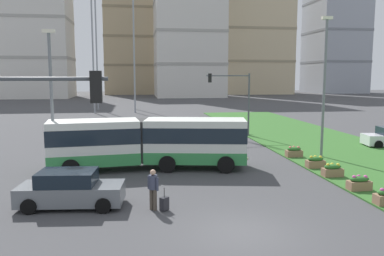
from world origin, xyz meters
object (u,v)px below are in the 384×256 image
Objects in this scene: car_grey_wagon at (70,190)px; apartment_tower_eastcentre at (253,17)px; traffic_light_far_right at (235,93)px; apartment_tower_east at (335,33)px; apartment_tower_centre at (189,19)px; streetlight_median at (324,82)px; flower_planter_2 at (332,170)px; flower_planter_4 at (294,152)px; apartment_tower_west at (26,21)px; pedestrian_crossing at (153,187)px; flower_planter_3 at (315,162)px; rolling_suitcase at (164,204)px; articulated_bus at (149,142)px; traffic_light_near_left at (24,144)px; streetlight_left at (51,94)px; flower_planter_1 at (359,183)px; apartment_tower_westcentre at (130,26)px.

car_grey_wagon is 0.10× the size of apartment_tower_eastcentre.
apartment_tower_east is (55.72, 88.01, 15.15)m from traffic_light_far_right.
apartment_tower_centre reaches higher than traffic_light_far_right.
streetlight_median reaches higher than car_grey_wagon.
flower_planter_2 is 1.00× the size of flower_planter_4.
apartment_tower_west is at bearing -165.30° from apartment_tower_eastcentre.
pedestrian_crossing is at bearing -120.89° from apartment_tower_east.
rolling_suitcase is at bearing -147.17° from flower_planter_3.
articulated_bus is at bearing -110.02° from apartment_tower_eastcentre.
car_grey_wagon is at bearing -167.62° from flower_planter_2.
car_grey_wagon is 4.14× the size of flower_planter_3.
articulated_bus reaches higher than rolling_suitcase.
traffic_light_near_left is at bearing -138.45° from flower_planter_3.
rolling_suitcase is 0.03× the size of apartment_tower_east.
car_grey_wagon is at bearing -73.93° from streetlight_left.
flower_planter_1 is at bearing -90.00° from flower_planter_2.
articulated_bus is 1.47× the size of streetlight_left.
flower_planter_4 is 102.67m from apartment_tower_westcentre.
apartment_tower_east is at bearing -1.91° from apartment_tower_westcentre.
articulated_bus is 12.40× the size of rolling_suitcase.
traffic_light_far_right is 0.15× the size of apartment_tower_east.
pedestrian_crossing is at bearing 60.05° from traffic_light_near_left.
articulated_bus is 85.10m from apartment_tower_centre.
apartment_tower_westcentre is 65.86m from apartment_tower_east.
traffic_light_far_right reaches higher than rolling_suitcase.
apartment_tower_eastcentre is at bearing 14.70° from apartment_tower_west.
streetlight_median is (1.90, -0.18, 4.76)m from flower_planter_4.
flower_planter_3 is (13.56, 5.07, -0.33)m from car_grey_wagon.
flower_planter_1 is 0.19× the size of traffic_light_near_left.
streetlight_median is at bearing -82.19° from apartment_tower_westcentre.
car_grey_wagon reaches higher than flower_planter_1.
traffic_light_near_left is at bearing -104.75° from articulated_bus.
streetlight_left is at bearing 157.33° from flower_planter_1.
apartment_tower_west is (-38.92, 80.20, 13.76)m from streetlight_median.
apartment_tower_west is 0.94× the size of apartment_tower_centre.
flower_planter_1 is at bearing -83.75° from apartment_tower_westcentre.
rolling_suitcase is 10.76m from streetlight_left.
car_grey_wagon is at bearing -122.47° from apartment_tower_east.
streetlight_left reaches higher than traffic_light_near_left.
apartment_tower_east is (65.81, -2.20, -1.47)m from apartment_tower_westcentre.
flower_planter_1 is 0.02× the size of apartment_tower_eastcentre.
articulated_bus is 0.29× the size of apartment_tower_westcentre.
car_grey_wagon is 18.04m from streetlight_median.
flower_planter_4 is (9.96, 1.85, -1.23)m from articulated_bus.
streetlight_median is at bearing 8.00° from articulated_bus.
apartment_tower_centre is at bearing 87.45° from flower_planter_4.
apartment_tower_eastcentre is (25.88, 96.52, 23.19)m from flower_planter_4.
rolling_suitcase is at bearing -23.96° from pedestrian_crossing.
car_grey_wagon is at bearing -90.92° from apartment_tower_westcentre.
apartment_tower_centre is (17.06, 95.32, 16.33)m from traffic_light_near_left.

